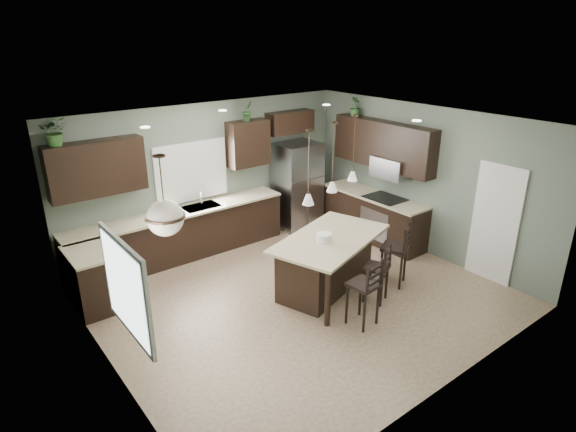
# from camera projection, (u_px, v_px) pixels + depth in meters

# --- Properties ---
(ground) EXTENTS (6.00, 6.00, 0.00)m
(ground) POSITION_uv_depth(u_px,v_px,m) (298.00, 296.00, 7.85)
(ground) COLOR #9E8466
(ground) RESTS_ON ground
(pantry_door) EXTENTS (0.04, 0.82, 2.04)m
(pantry_door) POSITION_uv_depth(u_px,v_px,m) (495.00, 224.00, 8.04)
(pantry_door) COLOR white
(pantry_door) RESTS_ON ground
(window_back) EXTENTS (1.35, 0.02, 1.00)m
(window_back) POSITION_uv_depth(u_px,v_px,m) (191.00, 172.00, 9.07)
(window_back) COLOR white
(window_back) RESTS_ON room_shell
(window_left) EXTENTS (0.02, 1.10, 1.00)m
(window_left) POSITION_uv_depth(u_px,v_px,m) (125.00, 289.00, 4.99)
(window_left) COLOR white
(window_left) RESTS_ON room_shell
(left_return_cabs) EXTENTS (0.60, 0.90, 0.90)m
(left_return_cabs) POSITION_uv_depth(u_px,v_px,m) (93.00, 281.00, 7.39)
(left_return_cabs) COLOR black
(left_return_cabs) RESTS_ON ground
(left_return_countertop) EXTENTS (0.66, 0.96, 0.04)m
(left_return_countertop) POSITION_uv_depth(u_px,v_px,m) (89.00, 253.00, 7.23)
(left_return_countertop) COLOR beige
(left_return_countertop) RESTS_ON left_return_cabs
(back_lower_cabs) EXTENTS (4.20, 0.60, 0.90)m
(back_lower_cabs) POSITION_uv_depth(u_px,v_px,m) (181.00, 236.00, 9.00)
(back_lower_cabs) COLOR black
(back_lower_cabs) RESTS_ON ground
(back_countertop) EXTENTS (4.20, 0.66, 0.04)m
(back_countertop) POSITION_uv_depth(u_px,v_px,m) (179.00, 212.00, 8.82)
(back_countertop) COLOR beige
(back_countertop) RESTS_ON back_lower_cabs
(sink_inset) EXTENTS (0.70, 0.45, 0.01)m
(sink_inset) POSITION_uv_depth(u_px,v_px,m) (201.00, 206.00, 9.07)
(sink_inset) COLOR gray
(sink_inset) RESTS_ON back_countertop
(faucet) EXTENTS (0.02, 0.02, 0.28)m
(faucet) POSITION_uv_depth(u_px,v_px,m) (201.00, 200.00, 8.99)
(faucet) COLOR silver
(faucet) RESTS_ON back_countertop
(back_upper_left) EXTENTS (1.55, 0.34, 0.90)m
(back_upper_left) POSITION_uv_depth(u_px,v_px,m) (97.00, 168.00, 7.81)
(back_upper_left) COLOR black
(back_upper_left) RESTS_ON room_shell
(back_upper_right) EXTENTS (0.85, 0.34, 0.90)m
(back_upper_right) POSITION_uv_depth(u_px,v_px,m) (248.00, 143.00, 9.49)
(back_upper_right) COLOR black
(back_upper_right) RESTS_ON room_shell
(fridge_header) EXTENTS (1.05, 0.34, 0.45)m
(fridge_header) POSITION_uv_depth(u_px,v_px,m) (290.00, 122.00, 9.98)
(fridge_header) COLOR black
(fridge_header) RESTS_ON room_shell
(right_lower_cabs) EXTENTS (0.60, 2.35, 0.90)m
(right_lower_cabs) POSITION_uv_depth(u_px,v_px,m) (374.00, 217.00, 9.88)
(right_lower_cabs) COLOR black
(right_lower_cabs) RESTS_ON ground
(right_countertop) EXTENTS (0.66, 2.35, 0.04)m
(right_countertop) POSITION_uv_depth(u_px,v_px,m) (374.00, 196.00, 9.69)
(right_countertop) COLOR beige
(right_countertop) RESTS_ON right_lower_cabs
(cooktop) EXTENTS (0.58, 0.75, 0.02)m
(cooktop) POSITION_uv_depth(u_px,v_px,m) (385.00, 198.00, 9.48)
(cooktop) COLOR black
(cooktop) RESTS_ON right_countertop
(wall_oven_front) EXTENTS (0.01, 0.72, 0.60)m
(wall_oven_front) POSITION_uv_depth(u_px,v_px,m) (373.00, 225.00, 9.50)
(wall_oven_front) COLOR gray
(wall_oven_front) RESTS_ON right_lower_cabs
(right_upper_cabs) EXTENTS (0.34, 2.35, 0.90)m
(right_upper_cabs) POSITION_uv_depth(u_px,v_px,m) (383.00, 144.00, 9.40)
(right_upper_cabs) COLOR black
(right_upper_cabs) RESTS_ON room_shell
(microwave) EXTENTS (0.40, 0.75, 0.40)m
(microwave) POSITION_uv_depth(u_px,v_px,m) (391.00, 168.00, 9.32)
(microwave) COLOR gray
(microwave) RESTS_ON right_upper_cabs
(refrigerator) EXTENTS (0.90, 0.74, 1.85)m
(refrigerator) POSITION_uv_depth(u_px,v_px,m) (297.00, 186.00, 10.30)
(refrigerator) COLOR #96989F
(refrigerator) RESTS_ON ground
(kitchen_island) EXTENTS (2.33, 1.76, 0.92)m
(kitchen_island) POSITION_uv_depth(u_px,v_px,m) (329.00, 263.00, 7.92)
(kitchen_island) COLOR black
(kitchen_island) RESTS_ON ground
(serving_dish) EXTENTS (0.24, 0.24, 0.14)m
(serving_dish) POSITION_uv_depth(u_px,v_px,m) (324.00, 238.00, 7.58)
(serving_dish) COLOR silver
(serving_dish) RESTS_ON kitchen_island
(bar_stool_left) EXTENTS (0.44, 0.44, 1.07)m
(bar_stool_left) POSITION_uv_depth(u_px,v_px,m) (363.00, 292.00, 6.92)
(bar_stool_left) COLOR black
(bar_stool_left) RESTS_ON ground
(bar_stool_center) EXTENTS (0.47, 0.47, 0.96)m
(bar_stool_center) POSITION_uv_depth(u_px,v_px,m) (376.00, 274.00, 7.54)
(bar_stool_center) COLOR black
(bar_stool_center) RESTS_ON ground
(bar_stool_right) EXTENTS (0.55, 0.55, 1.10)m
(bar_stool_right) POSITION_uv_depth(u_px,v_px,m) (394.00, 254.00, 8.04)
(bar_stool_right) COLOR black
(bar_stool_right) RESTS_ON ground
(pendant_left) EXTENTS (0.17, 0.17, 1.10)m
(pendant_left) POSITION_uv_depth(u_px,v_px,m) (309.00, 168.00, 6.73)
(pendant_left) COLOR white
(pendant_left) RESTS_ON room_shell
(pendant_center) EXTENTS (0.17, 0.17, 1.10)m
(pendant_center) POSITION_uv_depth(u_px,v_px,m) (333.00, 157.00, 7.27)
(pendant_center) COLOR silver
(pendant_center) RESTS_ON room_shell
(pendant_right) EXTENTS (0.17, 0.17, 1.10)m
(pendant_right) POSITION_uv_depth(u_px,v_px,m) (354.00, 148.00, 7.81)
(pendant_right) COLOR silver
(pendant_right) RESTS_ON room_shell
(chandelier) EXTENTS (0.47, 0.47, 0.96)m
(chandelier) POSITION_uv_depth(u_px,v_px,m) (163.00, 196.00, 5.40)
(chandelier) COLOR beige
(chandelier) RESTS_ON room_shell
(plant_back_left) EXTENTS (0.47, 0.42, 0.45)m
(plant_back_left) POSITION_uv_depth(u_px,v_px,m) (54.00, 131.00, 7.23)
(plant_back_left) COLOR #2C5726
(plant_back_left) RESTS_ON back_upper_left
(plant_back_right) EXTENTS (0.24, 0.20, 0.39)m
(plant_back_right) POSITION_uv_depth(u_px,v_px,m) (248.00, 111.00, 9.23)
(plant_back_right) COLOR #295123
(plant_back_right) RESTS_ON back_upper_right
(plant_right_wall) EXTENTS (0.26, 0.26, 0.39)m
(plant_right_wall) POSITION_uv_depth(u_px,v_px,m) (355.00, 107.00, 9.72)
(plant_right_wall) COLOR #295023
(plant_right_wall) RESTS_ON right_upper_cabs
(room_shell) EXTENTS (6.00, 6.00, 6.00)m
(room_shell) POSITION_uv_depth(u_px,v_px,m) (299.00, 197.00, 7.23)
(room_shell) COLOR slate
(room_shell) RESTS_ON ground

